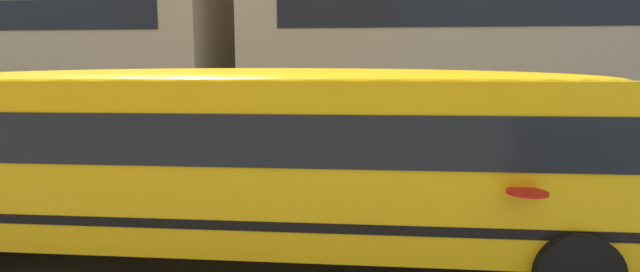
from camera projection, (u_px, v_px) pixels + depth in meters
ground_plane at (484, 235)px, 8.15m from camera, size 400.00×400.00×0.00m
sidewalk_far at (424, 162)px, 15.12m from camera, size 120.00×3.00×0.01m
lane_centreline at (484, 235)px, 8.15m from camera, size 110.00×0.16×0.01m
school_bus at (263, 148)px, 6.81m from camera, size 13.17×3.27×2.93m
apartment_block_far_left at (74, 1)px, 22.96m from camera, size 16.52×12.19×13.30m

